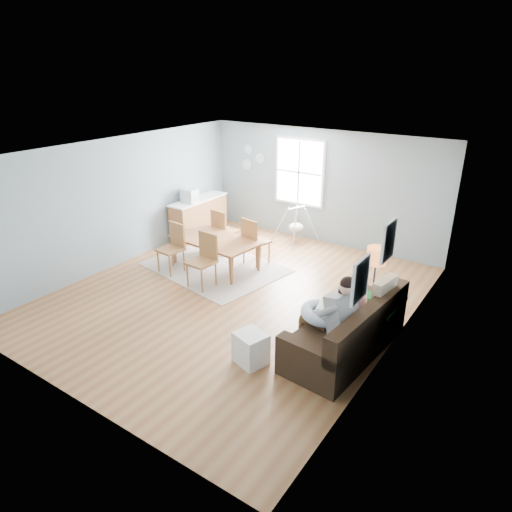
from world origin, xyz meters
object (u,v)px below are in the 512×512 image
Objects in this scene: storage_cube at (250,348)px; baby_swing at (296,227)px; sofa at (349,334)px; chair_se at (204,256)px; chair_nw at (222,228)px; dining_table at (215,253)px; monitor at (189,196)px; father at (332,313)px; chair_sw at (173,244)px; floor_lamp at (376,263)px; chair_ne at (253,238)px; toddler at (353,301)px; counter at (199,217)px.

storage_cube is 5.01m from baby_swing.
chair_se is (-3.28, 0.55, 0.30)m from sofa.
chair_nw is 1.89m from baby_swing.
monitor reaches higher than dining_table.
father reaches higher than chair_sw.
chair_nw is (0.24, 1.34, 0.00)m from chair_sw.
floor_lamp reaches higher than father.
storage_cube is 0.47× the size of baby_swing.
floor_lamp is at bearing -3.36° from dining_table.
monitor is at bearing 140.88° from storage_cube.
chair_se reaches higher than chair_ne.
father reaches higher than storage_cube.
chair_se reaches higher than sofa.
storage_cube is at bearing -141.20° from father.
chair_se is at bearing 164.58° from father.
sofa is at bearing -94.16° from floor_lamp.
monitor is 2.69m from baby_swing.
dining_table is at bearing -106.56° from baby_swing.
storage_cube is at bearing -28.94° from chair_sw.
chair_nw is (-3.95, 1.83, -0.17)m from toddler.
floor_lamp is (0.05, 0.72, 0.91)m from sofa.
floor_lamp is (0.12, 0.50, 0.46)m from toddler.
chair_sw is 0.99m from chair_se.
counter is (-5.04, 2.94, -0.28)m from father.
dining_table is at bearing 137.61° from storage_cube.
storage_cube is at bearing -35.91° from chair_se.
chair_se is 0.62× the size of counter.
chair_sw is 3.17m from baby_swing.
toddler is 0.88× the size of chair_nw.
father is 1.28m from storage_cube.
baby_swing is at bearing 125.46° from father.
baby_swing is at bearing 55.80° from chair_nw.
father is 0.76× the size of dining_table.
dining_table is at bearing -63.79° from chair_nw.
toddler is 3.76m from dining_table.
father is (-0.17, -0.30, 0.45)m from sofa.
chair_nw is 0.60× the size of counter.
sofa is 3.59m from chair_ne.
monitor is (-5.14, 2.09, 0.35)m from toddler.
storage_cube is 2.74m from chair_se.
chair_ne is at bearing 49.47° from dining_table.
sofa is 4.32m from chair_sw.
chair_sw is at bearing 170.43° from sofa.
dining_table is at bearing -40.41° from counter.
monitor reaches higher than sofa.
storage_cube is at bearing -56.16° from chair_ne.
floor_lamp is 0.80× the size of dining_table.
dining_table is (-3.69, 0.58, -0.91)m from floor_lamp.
floor_lamp reaches higher than counter.
chair_se is (-3.33, -0.17, -0.61)m from floor_lamp.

